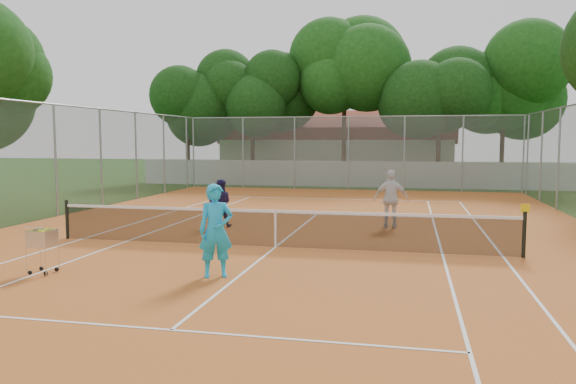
% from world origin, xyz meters
% --- Properties ---
extents(ground, '(120.00, 120.00, 0.00)m').
position_xyz_m(ground, '(0.00, 0.00, 0.00)').
color(ground, '#173C10').
rests_on(ground, ground).
extents(court_pad, '(18.00, 34.00, 0.02)m').
position_xyz_m(court_pad, '(0.00, 0.00, 0.01)').
color(court_pad, '#B75F23').
rests_on(court_pad, ground).
extents(court_lines, '(10.98, 23.78, 0.01)m').
position_xyz_m(court_lines, '(0.00, 0.00, 0.02)').
color(court_lines, white).
rests_on(court_lines, court_pad).
extents(tennis_net, '(11.88, 0.10, 0.98)m').
position_xyz_m(tennis_net, '(0.00, 0.00, 0.51)').
color(tennis_net, black).
rests_on(tennis_net, court_pad).
extents(perimeter_fence, '(18.00, 34.00, 4.00)m').
position_xyz_m(perimeter_fence, '(0.00, 0.00, 2.00)').
color(perimeter_fence, slate).
rests_on(perimeter_fence, ground).
extents(boundary_wall, '(26.00, 0.30, 1.50)m').
position_xyz_m(boundary_wall, '(0.00, 19.00, 0.75)').
color(boundary_wall, silver).
rests_on(boundary_wall, ground).
extents(clubhouse, '(16.40, 9.00, 4.40)m').
position_xyz_m(clubhouse, '(-2.00, 29.00, 2.20)').
color(clubhouse, beige).
rests_on(clubhouse, ground).
extents(tropical_trees, '(29.00, 19.00, 10.00)m').
position_xyz_m(tropical_trees, '(0.00, 22.00, 5.00)').
color(tropical_trees, black).
rests_on(tropical_trees, ground).
extents(player_near, '(0.81, 0.69, 1.87)m').
position_xyz_m(player_near, '(-0.44, -3.25, 0.95)').
color(player_near, '#1BABE6').
rests_on(player_near, court_pad).
extents(player_far_left, '(0.83, 0.71, 1.49)m').
position_xyz_m(player_far_left, '(-2.51, 2.97, 0.77)').
color(player_far_left, '#1E1747').
rests_on(player_far_left, court_pad).
extents(player_far_right, '(1.07, 0.48, 1.81)m').
position_xyz_m(player_far_right, '(2.77, 3.86, 0.92)').
color(player_far_right, silver).
rests_on(player_far_right, court_pad).
extents(ball_hopper, '(0.54, 0.54, 0.99)m').
position_xyz_m(ball_hopper, '(-3.99, -3.75, 0.52)').
color(ball_hopper, silver).
rests_on(ball_hopper, court_pad).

